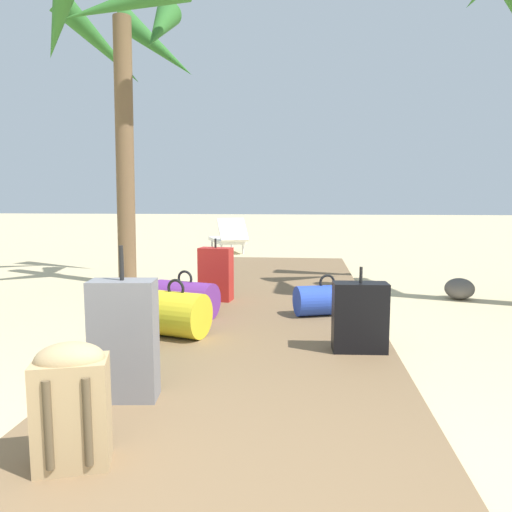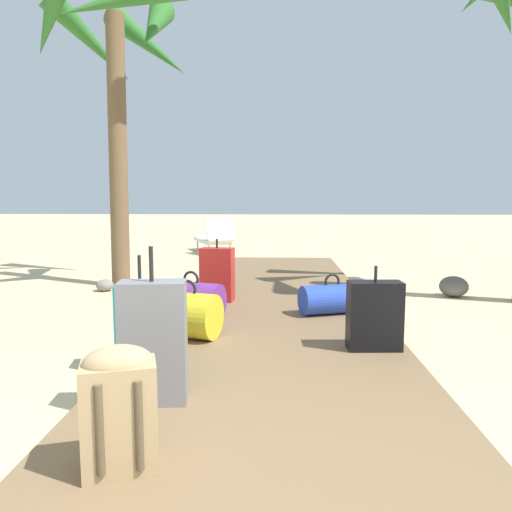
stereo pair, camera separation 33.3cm
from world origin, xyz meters
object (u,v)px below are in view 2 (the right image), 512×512
object	(u,v)px
suitcase_black	(374,316)
duffel_bag_purple	(191,300)
duffel_bag_yellow	(188,315)
palm_tree_far_left	(113,51)
suitcase_teal	(141,323)
lounge_chair	(215,238)
suitcase_grey	(153,342)
suitcase_red	(217,274)
duffel_bag_blue	(332,299)
backpack_tan	(119,406)

from	to	relation	value
suitcase_black	duffel_bag_purple	bearing A→B (deg)	150.20
duffel_bag_yellow	suitcase_black	bearing A→B (deg)	-9.59
suitcase_black	palm_tree_far_left	distance (m)	5.10
duffel_bag_yellow	suitcase_teal	size ratio (longest dim) A/B	0.76
duffel_bag_yellow	suitcase_teal	world-z (taller)	suitcase_teal
suitcase_teal	lounge_chair	size ratio (longest dim) A/B	0.46
suitcase_grey	duffel_bag_purple	world-z (taller)	suitcase_grey
suitcase_teal	palm_tree_far_left	bearing A→B (deg)	110.31
suitcase_red	palm_tree_far_left	size ratio (longest dim) A/B	0.17
duffel_bag_blue	palm_tree_far_left	size ratio (longest dim) A/B	0.17
suitcase_teal	backpack_tan	bearing A→B (deg)	-77.77
duffel_bag_purple	suitcase_teal	xyz separation A→B (m)	(-0.14, -1.24, 0.10)
suitcase_red	suitcase_black	bearing A→B (deg)	-50.02
duffel_bag_blue	backpack_tan	distance (m)	3.12
duffel_bag_yellow	backpack_tan	world-z (taller)	backpack_tan
duffel_bag_blue	duffel_bag_yellow	world-z (taller)	duffel_bag_yellow
suitcase_black	lounge_chair	xyz separation A→B (m)	(-2.16, 7.16, -0.02)
suitcase_red	duffel_bag_blue	distance (m)	1.35
suitcase_red	duffel_bag_yellow	size ratio (longest dim) A/B	1.21
duffel_bag_blue	palm_tree_far_left	distance (m)	4.47
duffel_bag_blue	backpack_tan	world-z (taller)	backpack_tan
duffel_bag_blue	duffel_bag_purple	world-z (taller)	duffel_bag_purple
suitcase_black	backpack_tan	distance (m)	2.24
duffel_bag_blue	duffel_bag_yellow	xyz separation A→B (m)	(-1.29, -0.89, 0.04)
duffel_bag_yellow	suitcase_red	bearing A→B (deg)	87.33
suitcase_red	duffel_bag_yellow	bearing A→B (deg)	-92.67
suitcase_red	suitcase_grey	xyz separation A→B (m)	(-0.03, -2.72, 0.05)
backpack_tan	lounge_chair	size ratio (longest dim) A/B	0.33
duffel_bag_blue	lounge_chair	world-z (taller)	lounge_chair
backpack_tan	palm_tree_far_left	xyz separation A→B (m)	(-1.55, 4.76, 2.82)
suitcase_black	lounge_chair	size ratio (longest dim) A/B	0.39
suitcase_black	backpack_tan	size ratio (longest dim) A/B	1.17
duffel_bag_blue	suitcase_black	xyz separation A→B (m)	(0.20, -1.14, 0.11)
suitcase_red	suitcase_black	world-z (taller)	suitcase_red
duffel_bag_blue	palm_tree_far_left	world-z (taller)	palm_tree_far_left
suitcase_black	suitcase_red	bearing A→B (deg)	129.98
suitcase_red	palm_tree_far_left	distance (m)	3.47
duffel_bag_yellow	suitcase_grey	bearing A→B (deg)	-88.13
duffel_bag_yellow	palm_tree_far_left	xyz separation A→B (m)	(-1.47, 2.77, 2.92)
suitcase_grey	palm_tree_far_left	size ratio (longest dim) A/B	0.22
duffel_bag_blue	suitcase_black	bearing A→B (deg)	-80.14
suitcase_black	backpack_tan	bearing A→B (deg)	-129.22
suitcase_grey	duffel_bag_yellow	distance (m)	1.29
suitcase_red	duffel_bag_blue	size ratio (longest dim) A/B	1.03
suitcase_grey	suitcase_teal	distance (m)	0.74
duffel_bag_purple	lounge_chair	size ratio (longest dim) A/B	0.41
suitcase_grey	suitcase_teal	size ratio (longest dim) A/B	1.18
backpack_tan	suitcase_red	bearing A→B (deg)	90.15
suitcase_black	backpack_tan	xyz separation A→B (m)	(-1.41, -1.73, 0.03)
duffel_bag_purple	backpack_tan	bearing A→B (deg)	-86.45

